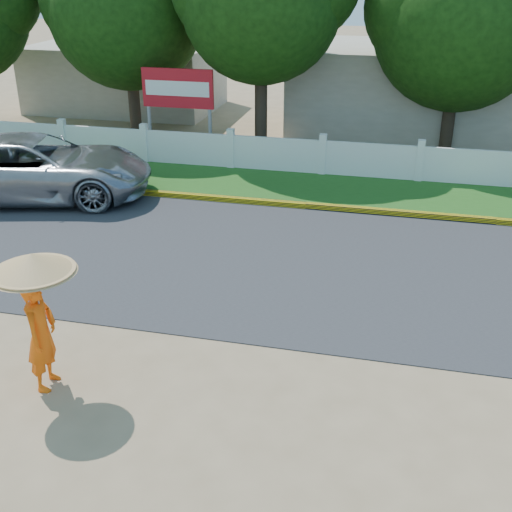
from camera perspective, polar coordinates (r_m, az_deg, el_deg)
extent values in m
plane|color=#9E8460|center=(10.86, -2.46, -10.63)|extent=(120.00, 120.00, 0.00)
cube|color=#38383A|center=(14.63, 2.24, -0.53)|extent=(60.00, 7.00, 0.02)
cube|color=#2D601E|center=(19.44, 5.26, 6.02)|extent=(60.00, 3.50, 0.03)
cube|color=yellow|center=(17.83, 4.46, 4.49)|extent=(40.00, 0.18, 0.16)
cube|color=silver|center=(20.64, 5.92, 8.70)|extent=(40.00, 0.10, 1.10)
cube|color=#B7AD99|center=(26.89, 14.62, 14.19)|extent=(10.00, 6.00, 3.20)
cube|color=#B7AD99|center=(30.56, -11.45, 15.34)|extent=(8.00, 5.00, 2.80)
imported|color=#9A9DA2|center=(19.40, -18.93, 7.45)|extent=(6.98, 4.50, 1.79)
imported|color=#FF5E0D|center=(10.68, -18.55, -6.65)|extent=(0.52, 0.73, 1.89)
cylinder|color=gray|center=(10.31, -18.86, -3.24)|extent=(0.03, 0.03, 1.23)
cone|color=tan|center=(10.08, -19.27, -0.61)|extent=(1.30, 1.30, 0.31)
cylinder|color=gray|center=(23.13, -9.43, 11.44)|extent=(0.12, 0.12, 2.00)
cylinder|color=gray|center=(22.40, -4.10, 11.26)|extent=(0.12, 0.12, 2.00)
cube|color=red|center=(22.47, -6.98, 14.58)|extent=(2.50, 0.12, 1.30)
cube|color=silver|center=(22.42, -7.03, 14.55)|extent=(2.25, 0.02, 0.49)
cylinder|color=#473828|center=(23.94, 16.80, 12.11)|extent=(0.44, 0.44, 2.76)
sphere|color=#1C4710|center=(23.50, 17.74, 19.18)|extent=(5.83, 5.83, 5.83)
cylinder|color=#473828|center=(23.07, 0.45, 13.67)|extent=(0.44, 0.44, 3.53)
sphere|color=#1C4710|center=(22.65, 0.48, 21.76)|extent=(5.41, 5.41, 5.41)
cylinder|color=#473828|center=(25.70, -10.81, 13.83)|extent=(0.44, 0.44, 3.00)
sphere|color=#1C4710|center=(25.30, -11.40, 20.61)|extent=(5.66, 5.66, 5.66)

